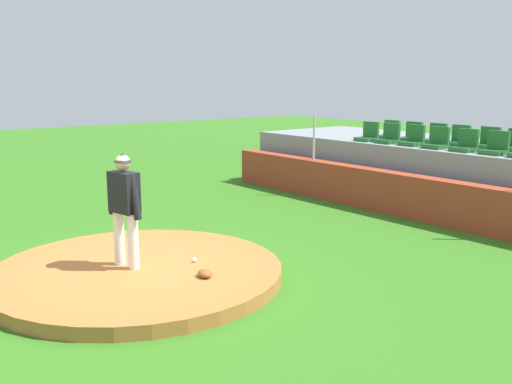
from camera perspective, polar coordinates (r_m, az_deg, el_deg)
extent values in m
plane|color=#32701C|center=(9.29, -11.64, -8.42)|extent=(60.00, 60.00, 0.00)
cylinder|color=#AE6B32|center=(9.26, -11.67, -7.84)|extent=(4.51, 4.51, 0.20)
cylinder|color=white|center=(9.28, -13.41, -4.41)|extent=(0.17, 0.17, 0.87)
cylinder|color=white|center=(9.01, -12.08, -4.82)|extent=(0.17, 0.17, 0.87)
cube|color=black|center=(8.98, -12.95, -0.01)|extent=(0.53, 0.35, 0.63)
cylinder|color=black|center=(9.19, -13.91, -0.04)|extent=(0.25, 0.16, 0.71)
cylinder|color=black|center=(8.78, -11.93, -0.46)|extent=(0.25, 0.16, 0.71)
sphere|color=tan|center=(8.91, -13.08, 2.84)|extent=(0.24, 0.24, 0.24)
cone|color=black|center=(8.89, -13.10, 3.37)|extent=(0.32, 0.32, 0.13)
sphere|color=white|center=(9.29, -6.12, -6.70)|extent=(0.07, 0.07, 0.07)
ellipsoid|color=brown|center=(8.60, -5.09, -8.03)|extent=(0.34, 0.28, 0.11)
cube|color=#A23A24|center=(13.47, 14.82, -0.36)|extent=(12.01, 0.40, 0.97)
cylinder|color=silver|center=(15.33, 5.77, 5.40)|extent=(0.06, 0.06, 1.20)
cube|color=gray|center=(15.32, 20.13, 1.67)|extent=(12.00, 3.64, 1.49)
cube|color=#24632B|center=(15.35, 10.86, 5.16)|extent=(0.48, 0.44, 0.10)
cube|color=#24632B|center=(15.46, 11.34, 6.11)|extent=(0.48, 0.08, 0.40)
cube|color=#24632B|center=(14.91, 12.84, 4.92)|extent=(0.48, 0.44, 0.10)
cube|color=#24632B|center=(15.03, 13.31, 5.90)|extent=(0.48, 0.08, 0.40)
cube|color=#24632B|center=(14.51, 15.11, 4.65)|extent=(0.48, 0.44, 0.10)
cube|color=#24632B|center=(14.63, 15.59, 5.66)|extent=(0.48, 0.08, 0.40)
cube|color=#24632B|center=(14.07, 17.32, 4.34)|extent=(0.48, 0.44, 0.10)
cube|color=#24632B|center=(14.19, 17.79, 5.38)|extent=(0.48, 0.08, 0.40)
cube|color=#24632B|center=(13.67, 19.85, 4.00)|extent=(0.48, 0.44, 0.10)
cube|color=#24632B|center=(13.79, 20.32, 5.07)|extent=(0.48, 0.08, 0.40)
cube|color=#24632B|center=(13.36, 22.45, 3.67)|extent=(0.48, 0.44, 0.10)
cube|color=#24632B|center=(13.49, 22.91, 4.77)|extent=(0.48, 0.08, 0.40)
cube|color=#24632B|center=(16.04, 12.90, 5.32)|extent=(0.48, 0.44, 0.10)
cube|color=#24632B|center=(16.16, 13.34, 6.24)|extent=(0.48, 0.08, 0.40)
cube|color=#24632B|center=(15.60, 14.98, 5.07)|extent=(0.48, 0.44, 0.10)
cube|color=#24632B|center=(15.72, 15.43, 6.01)|extent=(0.48, 0.08, 0.40)
cube|color=#24632B|center=(15.22, 17.21, 4.82)|extent=(0.48, 0.44, 0.10)
cube|color=#24632B|center=(15.35, 17.65, 5.78)|extent=(0.48, 0.08, 0.40)
cube|color=#24632B|center=(14.82, 19.25, 4.54)|extent=(0.48, 0.44, 0.10)
cube|color=#24632B|center=(14.95, 19.68, 5.53)|extent=(0.48, 0.08, 0.40)
cube|color=#24632B|center=(14.46, 21.81, 4.22)|extent=(0.48, 0.44, 0.10)
cube|color=#24632B|center=(14.60, 22.23, 5.23)|extent=(0.48, 0.08, 0.40)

